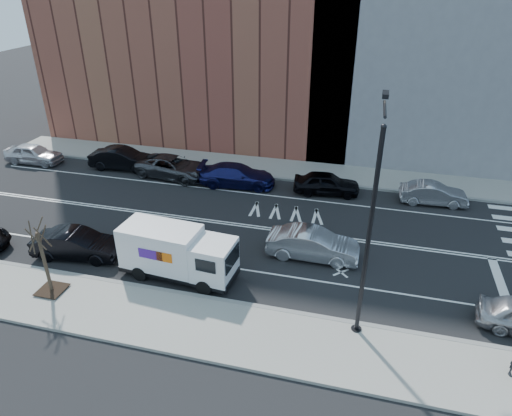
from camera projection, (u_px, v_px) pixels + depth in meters
The scene contains 18 objects.
ground at pixel (244, 226), 27.10m from camera, with size 120.00×120.00×0.00m, color black.
sidewalk_near at pixel (188, 324), 19.54m from camera, with size 44.00×3.60×0.15m, color gray.
sidewalk_far at pixel (276, 168), 34.59m from camera, with size 44.00×3.60×0.15m, color gray.
curb_near at pixel (203, 297), 21.08m from camera, with size 44.00×0.25×0.17m, color gray.
curb_far at pixel (271, 178), 33.05m from camera, with size 44.00×0.25×0.17m, color gray.
road_markings at pixel (244, 225), 27.10m from camera, with size 40.00×8.60×0.01m, color white, non-canonical shape.
bldg_brick at pixel (201, 3), 37.06m from camera, with size 26.00×10.00×22.00m, color brown.
streetlight at pixel (370, 222), 17.26m from camera, with size 0.44×4.02×9.34m.
street_tree at pixel (46, 268), 20.80m from camera, with size 1.20×1.20×3.75m.
fedex_van at pixel (177, 253), 22.06m from camera, with size 5.86×2.39×2.62m.
far_parked_a at pixel (33, 154), 35.42m from camera, with size 1.80×4.47×1.52m, color #BCBBC0.
far_parked_b at pixel (123, 159), 34.35m from camera, with size 1.72×4.92×1.62m, color black.
far_parked_c at pixel (173, 167), 33.07m from camera, with size 2.54×5.50×1.53m, color #424348.
far_parked_d at pixel (237, 175), 31.74m from camera, with size 2.15×5.29×1.53m, color #181954.
far_parked_e at pixel (327, 183), 30.62m from camera, with size 1.77×4.40×1.50m, color black.
far_parked_f at pixel (433, 194), 29.33m from camera, with size 1.46×4.19×1.38m, color #9E9EA2.
driving_sedan at pixel (313, 244), 23.81m from camera, with size 1.67×4.78×1.58m, color #B9BABE.
near_parked_rear_a at pixel (77, 244), 23.87m from camera, with size 1.61×4.62×1.52m, color black.
Camera 1 is at (6.57, -22.52, 13.62)m, focal length 32.00 mm.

